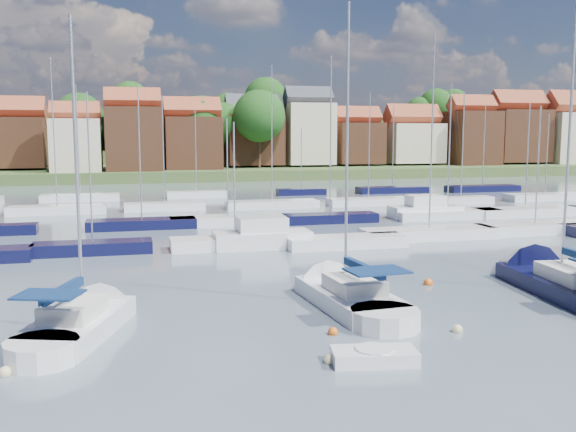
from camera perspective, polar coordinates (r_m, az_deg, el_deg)
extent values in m
plane|color=#495864|center=(67.03, -1.38, 0.32)|extent=(260.00, 260.00, 0.00)
cube|color=silver|center=(28.21, -18.10, -9.52)|extent=(4.69, 7.05, 1.20)
cone|color=silver|center=(31.85, -15.23, -7.47)|extent=(3.60, 3.88, 2.72)
cylinder|color=silver|center=(25.39, -21.02, -11.55)|extent=(3.45, 3.45, 1.20)
cube|color=silver|center=(27.55, -18.55, -7.89)|extent=(2.68, 3.19, 0.70)
cylinder|color=#B2B2B7|center=(27.49, -18.29, 4.12)|extent=(0.14, 0.14, 12.07)
cylinder|color=#B2B2B7|center=(26.54, -19.40, -6.61)|extent=(1.28, 3.46, 0.10)
cube|color=#0F264D|center=(26.51, -19.42, -6.29)|extent=(1.41, 3.35, 0.35)
cube|color=#0F264D|center=(25.44, -20.52, -6.56)|extent=(2.71, 2.29, 0.08)
cube|color=silver|center=(31.10, 5.49, -7.60)|extent=(3.61, 7.46, 1.20)
cone|color=silver|center=(35.14, 2.43, -5.81)|extent=(3.30, 3.76, 3.01)
cylinder|color=silver|center=(27.97, 8.59, -9.37)|extent=(3.26, 3.26, 1.20)
cube|color=silver|center=(30.42, 5.90, -6.10)|extent=(2.36, 3.18, 0.70)
cylinder|color=#B2B2B7|center=(30.51, 5.27, 6.00)|extent=(0.14, 0.14, 13.40)
cylinder|color=#B2B2B7|center=(29.35, 6.75, -4.91)|extent=(0.44, 4.01, 0.10)
cube|color=#0F264D|center=(29.32, 6.75, -4.62)|extent=(0.62, 3.83, 0.35)
cube|color=#0F264D|center=(28.14, 7.91, -4.84)|extent=(2.70, 2.02, 0.08)
cube|color=black|center=(36.36, 23.59, -5.98)|extent=(4.42, 8.99, 1.20)
cone|color=black|center=(40.93, 19.53, -4.34)|extent=(4.00, 4.54, 3.62)
cube|color=silver|center=(35.67, 24.18, -4.70)|extent=(2.86, 3.84, 0.70)
cylinder|color=#B2B2B7|center=(35.98, 23.81, 8.05)|extent=(0.14, 0.14, 16.45)
cube|color=silver|center=(23.94, 7.67, -12.36)|extent=(3.26, 1.91, 0.60)
cylinder|color=silver|center=(23.88, 7.67, -11.98)|extent=(1.42, 1.42, 0.39)
sphere|color=beige|center=(24.73, -23.83, -12.82)|extent=(0.44, 0.44, 0.44)
sphere|color=beige|center=(23.90, 3.75, -12.90)|extent=(0.47, 0.47, 0.47)
sphere|color=#D85914|center=(27.03, 4.02, -10.46)|extent=(0.42, 0.42, 0.42)
sphere|color=beige|center=(28.19, 14.83, -9.94)|extent=(0.44, 0.44, 0.44)
sphere|color=#D85914|center=(36.21, 12.36, -5.99)|extent=(0.51, 0.51, 0.51)
cube|color=black|center=(46.17, -16.96, -2.81)|extent=(8.01, 2.24, 1.00)
cylinder|color=#B2B2B7|center=(45.54, -17.23, 4.12)|extent=(0.12, 0.12, 10.16)
cube|color=silver|center=(46.36, -4.74, -2.46)|extent=(9.22, 2.58, 1.00)
cylinder|color=#B2B2B7|center=(45.80, -4.80, 3.20)|extent=(0.12, 0.12, 8.18)
cube|color=silver|center=(46.78, 5.19, -2.38)|extent=(8.78, 2.46, 1.00)
cylinder|color=#B2B2B7|center=(46.14, 5.28, 5.02)|extent=(0.12, 0.12, 11.06)
cube|color=silver|center=(51.59, 12.42, -1.60)|extent=(10.79, 3.02, 1.00)
cylinder|color=#B2B2B7|center=(50.97, 12.67, 7.24)|extent=(0.12, 0.12, 14.87)
cube|color=silver|center=(56.88, 21.08, -1.10)|extent=(10.13, 2.84, 1.00)
cylinder|color=#B2B2B7|center=(56.39, 21.34, 4.23)|extent=(0.12, 0.12, 9.59)
cube|color=silver|center=(46.50, -2.32, -2.23)|extent=(7.00, 2.60, 1.40)
cube|color=silver|center=(46.33, -2.32, -0.88)|extent=(3.50, 2.20, 1.30)
cube|color=black|center=(57.08, -12.87, -0.76)|extent=(9.30, 2.60, 1.00)
cylinder|color=#B2B2B7|center=(56.55, -13.05, 5.51)|extent=(0.12, 0.12, 11.48)
cube|color=silver|center=(58.10, -5.35, -0.46)|extent=(10.40, 2.91, 1.00)
cylinder|color=#B2B2B7|center=(57.63, -5.41, 4.35)|extent=(0.12, 0.12, 8.77)
cube|color=black|center=(59.55, 3.75, -0.25)|extent=(8.80, 2.46, 1.00)
cylinder|color=#B2B2B7|center=(59.02, 3.81, 7.14)|extent=(0.12, 0.12, 14.33)
cube|color=silver|center=(64.09, 13.98, 0.09)|extent=(10.73, 3.00, 1.00)
cylinder|color=#B2B2B7|center=(63.61, 14.16, 5.97)|extent=(0.12, 0.12, 12.14)
cube|color=silver|center=(68.29, 20.31, 0.29)|extent=(10.48, 2.93, 1.00)
cylinder|color=#B2B2B7|center=(67.86, 20.52, 5.01)|extent=(0.12, 0.12, 10.28)
cube|color=silver|center=(63.93, 12.10, 0.26)|extent=(7.00, 2.60, 1.40)
cube|color=silver|center=(63.80, 12.12, 1.24)|extent=(3.50, 2.20, 1.30)
cube|color=silver|center=(69.89, -19.82, 0.46)|extent=(9.71, 2.72, 1.00)
cylinder|color=#B2B2B7|center=(69.44, -20.11, 6.98)|extent=(0.12, 0.12, 14.88)
cube|color=silver|center=(69.94, -10.90, 0.77)|extent=(8.49, 2.38, 1.00)
cylinder|color=#B2B2B7|center=(69.51, -11.02, 5.82)|extent=(0.12, 0.12, 11.31)
cube|color=silver|center=(70.82, -1.43, 0.99)|extent=(10.16, 2.85, 1.00)
cylinder|color=#B2B2B7|center=(70.37, -1.45, 7.31)|extent=(0.12, 0.12, 14.59)
cube|color=silver|center=(74.25, 7.15, 1.23)|extent=(9.53, 2.67, 1.00)
cylinder|color=#B2B2B7|center=(73.84, 7.23, 6.22)|extent=(0.12, 0.12, 11.91)
cube|color=silver|center=(77.68, 15.11, 1.30)|extent=(7.62, 2.13, 1.00)
cylinder|color=#B2B2B7|center=(77.28, 15.27, 6.15)|extent=(0.12, 0.12, 12.13)
cube|color=silver|center=(85.08, 21.86, 1.54)|extent=(10.17, 2.85, 1.00)
cylinder|color=#B2B2B7|center=(84.75, 22.04, 5.15)|extent=(0.12, 0.12, 9.73)
cube|color=silver|center=(82.01, -17.97, 1.51)|extent=(9.24, 2.59, 1.00)
cylinder|color=#B2B2B7|center=(81.63, -18.17, 6.46)|extent=(0.12, 0.12, 13.17)
cube|color=silver|center=(83.00, -8.13, 1.86)|extent=(7.57, 2.12, 1.00)
cylinder|color=#B2B2B7|center=(82.66, -8.20, 5.74)|extent=(0.12, 0.12, 10.24)
cube|color=black|center=(85.74, 1.19, 2.11)|extent=(6.58, 1.84, 1.00)
cylinder|color=#B2B2B7|center=(85.45, 1.19, 5.12)|extent=(0.12, 0.12, 8.01)
cube|color=black|center=(90.00, 9.25, 2.27)|extent=(9.92, 2.78, 1.00)
cylinder|color=#B2B2B7|center=(89.67, 9.32, 6.06)|extent=(0.12, 0.12, 10.92)
cube|color=black|center=(95.18, 16.90, 2.32)|extent=(10.55, 2.95, 1.00)
cylinder|color=#B2B2B7|center=(94.86, 17.04, 6.09)|extent=(0.12, 0.12, 11.51)
cube|color=#47582C|center=(142.85, -8.23, 4.15)|extent=(200.00, 70.00, 3.00)
cube|color=#47582C|center=(167.55, -9.16, 6.21)|extent=(200.00, 60.00, 14.00)
cube|color=brown|center=(124.13, -23.06, 6.04)|extent=(10.37, 9.97, 8.73)
cube|color=brown|center=(124.18, -23.19, 8.64)|extent=(10.57, 5.13, 5.13)
cube|color=beige|center=(114.18, -18.28, 5.95)|extent=(8.09, 8.80, 8.96)
cube|color=brown|center=(114.21, -18.39, 8.69)|extent=(8.25, 4.00, 4.00)
cube|color=brown|center=(114.82, -13.56, 6.62)|extent=(9.36, 10.17, 10.97)
cube|color=brown|center=(114.94, -13.66, 9.93)|extent=(9.54, 4.63, 4.63)
cube|color=brown|center=(117.12, -8.48, 6.38)|extent=(9.90, 8.56, 9.42)
cube|color=brown|center=(117.17, -8.54, 9.28)|extent=(10.10, 4.90, 4.90)
cube|color=brown|center=(123.83, -3.08, 6.80)|extent=(10.59, 8.93, 9.49)
cube|color=#383A42|center=(123.91, -3.10, 9.59)|extent=(10.80, 5.24, 5.24)
cube|color=beige|center=(125.47, 1.79, 7.30)|extent=(9.01, 8.61, 11.65)
cube|color=#383A42|center=(125.65, 1.80, 10.46)|extent=(9.19, 4.46, 4.46)
cube|color=brown|center=(129.88, 6.11, 6.46)|extent=(9.10, 9.34, 8.00)
cube|color=brown|center=(129.89, 6.14, 8.72)|extent=(9.28, 4.50, 4.50)
cube|color=beige|center=(134.03, 10.93, 6.37)|extent=(10.86, 9.59, 7.88)
cube|color=brown|center=(134.05, 10.99, 8.63)|extent=(11.07, 5.37, 5.37)
cube|color=brown|center=(137.09, 15.92, 6.64)|extent=(9.18, 9.96, 10.97)
cube|color=brown|center=(137.19, 16.02, 9.40)|extent=(9.36, 4.54, 4.54)
cube|color=brown|center=(144.21, 19.63, 6.72)|extent=(11.39, 9.67, 10.76)
cube|color=brown|center=(144.33, 19.75, 9.41)|extent=(11.62, 5.64, 5.64)
cube|color=beige|center=(150.22, 24.12, 6.29)|extent=(12.95, 8.52, 10.80)
cube|color=brown|center=(150.32, 24.26, 8.95)|extent=(13.21, 6.41, 6.41)
cylinder|color=#382619|center=(157.52, 12.95, 7.32)|extent=(0.50, 0.50, 4.47)
sphere|color=#27571B|center=(157.64, 13.02, 9.53)|extent=(8.18, 8.18, 8.18)
cylinder|color=#382619|center=(122.24, -5.61, 5.30)|extent=(0.50, 0.50, 4.46)
sphere|color=#27571B|center=(122.17, -5.65, 8.14)|extent=(8.15, 8.15, 8.15)
cylinder|color=#382619|center=(141.74, -1.97, 7.54)|extent=(0.50, 0.50, 5.15)
sphere|color=#27571B|center=(141.92, -1.98, 10.36)|extent=(9.41, 9.41, 9.41)
cylinder|color=#382619|center=(141.19, -13.79, 7.37)|extent=(0.50, 0.50, 4.56)
sphere|color=#27571B|center=(141.34, -13.87, 9.88)|extent=(8.34, 8.34, 8.34)
cylinder|color=#382619|center=(130.47, -17.96, 5.26)|extent=(0.50, 0.50, 5.15)
sphere|color=#27571B|center=(130.43, -18.09, 8.33)|extent=(9.42, 9.42, 9.42)
cylinder|color=#382619|center=(132.75, -1.76, 5.35)|extent=(0.50, 0.50, 3.77)
sphere|color=#27571B|center=(132.66, -1.77, 7.56)|extent=(6.89, 6.89, 6.89)
cylinder|color=#382619|center=(118.29, -2.57, 5.44)|extent=(0.50, 0.50, 5.21)
sphere|color=#27571B|center=(118.25, -2.59, 8.87)|extent=(9.53, 9.53, 9.53)
cylinder|color=#382619|center=(147.97, 17.13, 5.09)|extent=(0.50, 0.50, 2.97)
sphere|color=#27571B|center=(147.88, 17.19, 6.65)|extent=(5.44, 5.44, 5.44)
cylinder|color=#382619|center=(119.47, -7.65, 5.31)|extent=(0.50, 0.50, 4.84)
sphere|color=#27571B|center=(119.42, -7.71, 8.47)|extent=(8.85, 8.85, 8.85)
cylinder|color=#382619|center=(155.89, 11.56, 7.23)|extent=(0.50, 0.50, 3.72)
sphere|color=#27571B|center=(155.97, 11.61, 9.09)|extent=(6.80, 6.80, 6.80)
cylinder|color=#382619|center=(137.50, 15.94, 5.20)|extent=(0.50, 0.50, 4.05)
sphere|color=#27571B|center=(137.42, 16.02, 7.49)|extent=(7.40, 7.40, 7.40)
cylinder|color=#382619|center=(139.83, -5.32, 7.24)|extent=(0.50, 0.50, 3.93)
sphere|color=#27571B|center=(139.92, -5.35, 9.42)|extent=(7.19, 7.19, 7.19)
cylinder|color=#382619|center=(133.09, 5.82, 5.33)|extent=(0.50, 0.50, 3.82)
sphere|color=#27571B|center=(133.00, 5.85, 7.57)|extent=(6.99, 6.99, 6.99)
cylinder|color=#382619|center=(118.13, -15.52, 4.76)|extent=(0.50, 0.50, 3.48)
sphere|color=#27571B|center=(118.03, -15.60, 7.05)|extent=(6.37, 6.37, 6.37)
cylinder|color=#382619|center=(146.76, 15.41, 5.13)|extent=(0.50, 0.50, 2.99)
sphere|color=#27571B|center=(146.68, 15.46, 6.71)|extent=(5.46, 5.46, 5.46)
cylinder|color=#382619|center=(125.36, -5.76, 5.07)|extent=(0.50, 0.50, 3.25)
sphere|color=#27571B|center=(125.26, -5.78, 7.09)|extent=(5.94, 5.94, 5.94)
cylinder|color=#382619|center=(126.25, -8.87, 4.98)|extent=(0.50, 0.50, 2.98)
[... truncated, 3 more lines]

